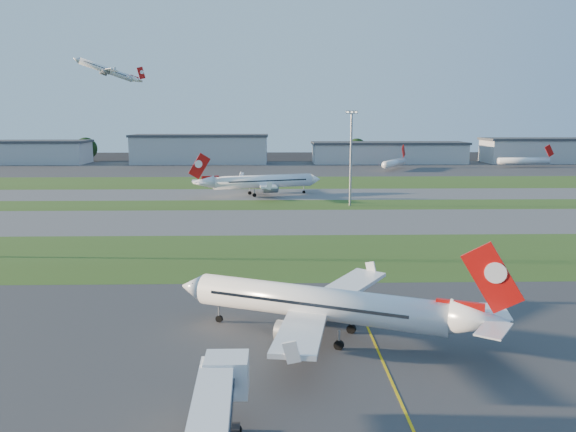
{
  "coord_description": "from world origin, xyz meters",
  "views": [
    {
      "loc": [
        -5.64,
        -44.01,
        23.95
      ],
      "look_at": [
        -3.38,
        52.4,
        7.0
      ],
      "focal_mm": 35.0,
      "sensor_mm": 36.0,
      "label": 1
    }
  ],
  "objects_px": {
    "airliner_parked": "(320,304)",
    "mini_jet_near": "(395,163)",
    "mini_jet_far": "(524,161)",
    "light_mast_centre": "(351,152)",
    "airliner_taxiing": "(262,182)"
  },
  "relations": [
    {
      "from": "mini_jet_far",
      "to": "airliner_parked",
      "type": "bearing_deg",
      "value": -124.61
    },
    {
      "from": "airliner_parked",
      "to": "mini_jet_near",
      "type": "distance_m",
      "value": 207.6
    },
    {
      "from": "light_mast_centre",
      "to": "airliner_taxiing",
      "type": "bearing_deg",
      "value": 138.66
    },
    {
      "from": "mini_jet_near",
      "to": "light_mast_centre",
      "type": "xyz_separation_m",
      "value": [
        -35.1,
        -107.86,
        11.53
      ]
    },
    {
      "from": "mini_jet_near",
      "to": "mini_jet_far",
      "type": "distance_m",
      "value": 66.79
    },
    {
      "from": "mini_jet_near",
      "to": "airliner_taxiing",
      "type": "bearing_deg",
      "value": 175.99
    },
    {
      "from": "airliner_taxiing",
      "to": "mini_jet_far",
      "type": "bearing_deg",
      "value": -159.84
    },
    {
      "from": "airliner_taxiing",
      "to": "mini_jet_far",
      "type": "distance_m",
      "value": 158.89
    },
    {
      "from": "airliner_parked",
      "to": "mini_jet_near",
      "type": "bearing_deg",
      "value": 98.93
    },
    {
      "from": "airliner_taxiing",
      "to": "mini_jet_far",
      "type": "xyz_separation_m",
      "value": [
        125.58,
        97.34,
        -0.97
      ]
    },
    {
      "from": "airliner_taxiing",
      "to": "airliner_parked",
      "type": "bearing_deg",
      "value": 76.78
    },
    {
      "from": "airliner_taxiing",
      "to": "mini_jet_near",
      "type": "height_order",
      "value": "airliner_taxiing"
    },
    {
      "from": "airliner_taxiing",
      "to": "mini_jet_near",
      "type": "relative_size",
      "value": 1.48
    },
    {
      "from": "airliner_parked",
      "to": "mini_jet_near",
      "type": "relative_size",
      "value": 1.29
    },
    {
      "from": "mini_jet_far",
      "to": "light_mast_centre",
      "type": "bearing_deg",
      "value": -136.12
    }
  ]
}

